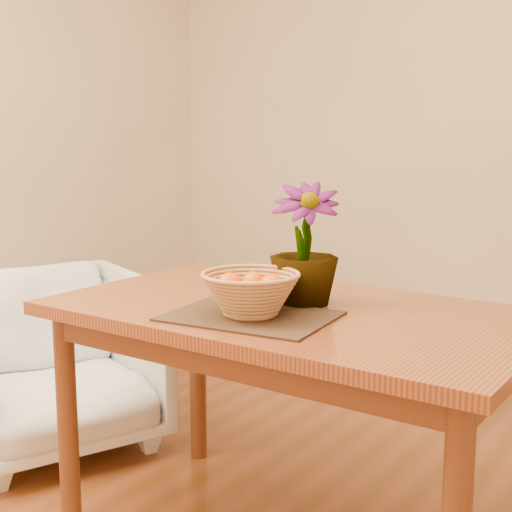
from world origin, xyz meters
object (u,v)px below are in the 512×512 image
Objects in this scene: potted_plant at (304,245)px; armchair at (52,353)px; wicker_basket at (251,295)px; table at (290,336)px.

potted_plant reaches higher than armchair.
armchair is at bearing 168.23° from wicker_basket.
wicker_basket is 0.25m from potted_plant.
potted_plant is at bearing 78.86° from wicker_basket.
wicker_basket reaches higher than table.
potted_plant is at bearing 72.60° from table.
table is 3.90× the size of potted_plant.
potted_plant is at bearing -68.96° from armchair.
armchair is (-1.14, 0.24, -0.43)m from wicker_basket.
wicker_basket reaches higher than armchair.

